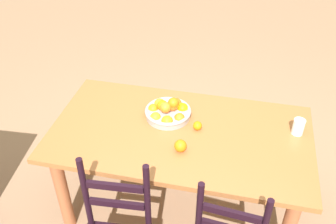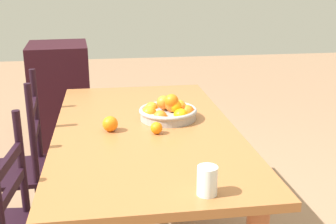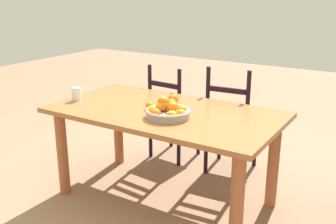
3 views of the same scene
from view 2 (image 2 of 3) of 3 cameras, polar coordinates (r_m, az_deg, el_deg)
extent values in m
cube|color=#9F6033|center=(2.25, -3.04, -2.46)|extent=(1.72, 0.93, 0.04)
cylinder|color=#A75C38|center=(3.12, 2.26, -3.86)|extent=(0.09, 0.09, 0.71)
cylinder|color=#A75C38|center=(3.08, -10.89, -4.50)|extent=(0.09, 0.09, 0.71)
cube|color=black|center=(2.64, -20.65, -7.65)|extent=(0.44, 0.44, 0.03)
cylinder|color=black|center=(2.87, -16.22, -9.91)|extent=(0.04, 0.04, 0.41)
cylinder|color=black|center=(2.56, -16.56, -13.52)|extent=(0.04, 0.04, 0.41)
cylinder|color=black|center=(2.68, -17.14, -0.27)|extent=(0.04, 0.04, 0.55)
cylinder|color=black|center=(2.35, -17.63, -2.87)|extent=(0.04, 0.04, 0.55)
cube|color=black|center=(2.53, -17.26, -2.59)|extent=(0.32, 0.05, 0.04)
cube|color=black|center=(2.48, -17.56, 0.51)|extent=(0.32, 0.05, 0.04)
cylinder|color=black|center=(2.09, -18.95, -6.37)|extent=(0.04, 0.04, 0.50)
cube|color=black|center=(1.96, -20.11, -9.55)|extent=(0.31, 0.05, 0.04)
cube|color=black|center=(1.91, -20.51, -6.15)|extent=(0.31, 0.05, 0.04)
cube|color=black|center=(3.93, -14.08, 1.98)|extent=(0.62, 0.54, 0.94)
cylinder|color=#9F9A99|center=(2.36, 0.00, -0.36)|extent=(0.31, 0.31, 0.05)
torus|color=#9F9A99|center=(2.35, 0.00, 0.21)|extent=(0.32, 0.32, 0.02)
sphere|color=orange|center=(2.46, -0.18, 0.80)|extent=(0.07, 0.07, 0.07)
sphere|color=orange|center=(2.41, -2.19, 0.45)|extent=(0.08, 0.08, 0.08)
sphere|color=orange|center=(2.33, -2.51, -0.17)|extent=(0.08, 0.08, 0.08)
sphere|color=orange|center=(2.26, -1.04, -0.71)|extent=(0.07, 0.07, 0.07)
sphere|color=orange|center=(2.28, 1.73, -0.55)|extent=(0.08, 0.08, 0.08)
sphere|color=orange|center=(2.34, 2.58, -0.06)|extent=(0.08, 0.08, 0.08)
sphere|color=orange|center=(2.44, 1.49, 0.69)|extent=(0.08, 0.08, 0.08)
sphere|color=orange|center=(2.30, 0.49, 1.48)|extent=(0.08, 0.08, 0.08)
sphere|color=orange|center=(2.32, 0.59, 0.93)|extent=(0.08, 0.08, 0.08)
sphere|color=orange|center=(2.31, 0.97, 0.77)|extent=(0.07, 0.07, 0.07)
sphere|color=orange|center=(2.35, -0.59, 1.30)|extent=(0.08, 0.08, 0.08)
sphere|color=orange|center=(2.38, 0.03, 1.35)|extent=(0.07, 0.07, 0.07)
sphere|color=orange|center=(2.19, -7.70, -1.57)|extent=(0.08, 0.08, 0.08)
sphere|color=orange|center=(2.14, -1.54, -2.14)|extent=(0.06, 0.06, 0.06)
cylinder|color=silver|center=(1.56, 5.25, -9.09)|extent=(0.08, 0.08, 0.11)
camera|label=1|loc=(2.60, -59.20, 29.59)|focal=40.58mm
camera|label=3|loc=(4.46, 28.46, 17.24)|focal=42.44mm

